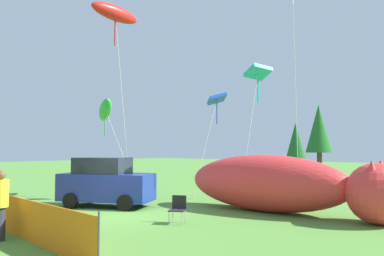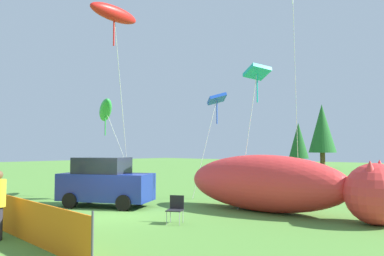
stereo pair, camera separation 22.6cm
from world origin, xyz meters
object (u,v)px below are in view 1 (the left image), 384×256
at_px(spectator_in_red_shirt, 0,202).
at_px(kite_red_lizard, 115,14).
at_px(parked_car, 106,183).
at_px(kite_blue_box, 217,100).
at_px(kite_teal_diamond, 258,74).
at_px(kite_green_fish, 105,110).
at_px(folding_chair, 178,207).
at_px(inflatable_cat, 281,186).

bearing_deg(spectator_in_red_shirt, kite_red_lizard, 105.70).
relative_size(parked_car, kite_red_lizard, 0.52).
xyz_separation_m(parked_car, kite_blue_box, (1.60, 5.68, 3.94)).
bearing_deg(spectator_in_red_shirt, parked_car, 117.19).
relative_size(kite_blue_box, kite_red_lizard, 0.65).
relative_size(kite_red_lizard, kite_teal_diamond, 1.36).
relative_size(kite_teal_diamond, kite_green_fish, 1.17).
xyz_separation_m(kite_blue_box, kite_teal_diamond, (3.47, -1.62, 0.66)).
bearing_deg(kite_teal_diamond, spectator_in_red_shirt, -103.68).
bearing_deg(kite_green_fish, kite_red_lizard, -31.25).
bearing_deg(spectator_in_red_shirt, folding_chair, 68.21).
height_order(parked_car, kite_green_fish, kite_green_fish).
distance_m(inflatable_cat, kite_green_fish, 9.79).
height_order(inflatable_cat, spectator_in_red_shirt, inflatable_cat).
distance_m(folding_chair, kite_red_lizard, 8.01).
height_order(parked_car, inflatable_cat, inflatable_cat).
height_order(parked_car, kite_teal_diamond, kite_teal_diamond).
bearing_deg(kite_red_lizard, parked_car, 154.95).
relative_size(spectator_in_red_shirt, kite_red_lizard, 0.23).
xyz_separation_m(folding_chair, kite_green_fish, (-7.40, 2.29, 3.91)).
bearing_deg(kite_teal_diamond, inflatable_cat, -21.78).
xyz_separation_m(inflatable_cat, kite_teal_diamond, (-1.28, 0.51, 4.60)).
xyz_separation_m(folding_chair, inflatable_cat, (1.62, 4.02, 0.50)).
bearing_deg(kite_green_fish, spectator_in_red_shirt, -52.95).
xyz_separation_m(kite_blue_box, kite_red_lizard, (-0.15, -6.35, 2.86)).
bearing_deg(kite_green_fish, inflatable_cat, 10.86).
height_order(kite_red_lizard, kite_teal_diamond, kite_red_lizard).
bearing_deg(parked_car, kite_green_fish, 118.87).
distance_m(inflatable_cat, spectator_in_red_shirt, 9.62).
distance_m(parked_car, kite_blue_box, 7.10).
distance_m(inflatable_cat, kite_red_lizard, 9.39).
bearing_deg(parked_car, kite_teal_diamond, 11.95).
distance_m(folding_chair, kite_blue_box, 8.21).
distance_m(kite_red_lizard, kite_teal_diamond, 6.36).
height_order(kite_blue_box, kite_red_lizard, kite_red_lizard).
relative_size(parked_car, inflatable_cat, 0.49).
relative_size(folding_chair, inflatable_cat, 0.10).
bearing_deg(folding_chair, inflatable_cat, 129.69).
bearing_deg(inflatable_cat, kite_red_lizard, -141.43).
bearing_deg(kite_teal_diamond, kite_blue_box, 155.01).
height_order(spectator_in_red_shirt, kite_teal_diamond, kite_teal_diamond).
relative_size(inflatable_cat, kite_blue_box, 1.61).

